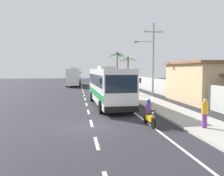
% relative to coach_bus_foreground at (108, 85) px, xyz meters
% --- Properties ---
extents(ground_plane, '(160.00, 160.00, 0.00)m').
position_rel_coach_bus_foreground_xyz_m(ground_plane, '(-2.08, -8.29, -1.99)').
color(ground_plane, '#28282D').
extents(sidewalk_kerb, '(3.20, 90.00, 0.14)m').
position_rel_coach_bus_foreground_xyz_m(sidewalk_kerb, '(4.72, 1.71, -1.92)').
color(sidewalk_kerb, '#A8A399').
rests_on(sidewalk_kerb, ground).
extents(lane_markings, '(3.80, 71.00, 0.01)m').
position_rel_coach_bus_foreground_xyz_m(lane_markings, '(0.27, 6.16, -1.98)').
color(lane_markings, white).
rests_on(lane_markings, ground).
extents(boundary_wall, '(0.24, 60.00, 2.15)m').
position_rel_coach_bus_foreground_xyz_m(boundary_wall, '(8.52, 5.71, -0.91)').
color(boundary_wall, '#B2B2AD').
rests_on(boundary_wall, ground).
extents(coach_bus_foreground, '(3.31, 11.69, 3.82)m').
position_rel_coach_bus_foreground_xyz_m(coach_bus_foreground, '(0.00, 0.00, 0.00)').
color(coach_bus_foreground, silver).
rests_on(coach_bus_foreground, ground).
extents(coach_bus_far_lane, '(3.22, 11.72, 3.87)m').
position_rel_coach_bus_foreground_xyz_m(coach_bus_far_lane, '(-3.64, 28.36, 0.03)').
color(coach_bus_far_lane, white).
rests_on(coach_bus_far_lane, ground).
extents(motorcycle_beside_bus, '(0.56, 1.96, 1.66)m').
position_rel_coach_bus_foreground_xyz_m(motorcycle_beside_bus, '(1.44, -8.51, -1.32)').
color(motorcycle_beside_bus, black).
rests_on(motorcycle_beside_bus, ground).
extents(motorcycle_trailing, '(0.56, 1.96, 1.60)m').
position_rel_coach_bus_foreground_xyz_m(motorcycle_trailing, '(2.42, 7.96, -1.33)').
color(motorcycle_trailing, black).
rests_on(motorcycle_trailing, ground).
extents(pedestrian_near_kerb, '(0.36, 0.36, 1.65)m').
position_rel_coach_bus_foreground_xyz_m(pedestrian_near_kerb, '(4.59, 11.97, -0.98)').
color(pedestrian_near_kerb, beige).
rests_on(pedestrian_near_kerb, sidewalk_kerb).
extents(pedestrian_midwalk, '(0.36, 0.36, 1.69)m').
position_rel_coach_bus_foreground_xyz_m(pedestrian_midwalk, '(4.27, -10.03, -0.96)').
color(pedestrian_midwalk, '#75388E').
rests_on(pedestrian_midwalk, sidewalk_kerb).
extents(pedestrian_far_walk, '(0.36, 0.36, 1.67)m').
position_rel_coach_bus_foreground_xyz_m(pedestrian_far_walk, '(4.35, 7.68, -0.97)').
color(pedestrian_far_walk, '#75388E').
rests_on(pedestrian_far_walk, sidewalk_kerb).
extents(utility_pole_mid, '(3.83, 0.24, 9.37)m').
position_rel_coach_bus_foreground_xyz_m(utility_pole_mid, '(6.64, 7.00, 3.06)').
color(utility_pole_mid, '#9E9E99').
rests_on(utility_pole_mid, ground).
extents(palm_nearest, '(3.65, 3.72, 6.11)m').
position_rel_coach_bus_foreground_xyz_m(palm_nearest, '(7.49, 25.82, 2.51)').
color(palm_nearest, brown).
rests_on(palm_nearest, ground).
extents(palm_second, '(3.97, 3.73, 7.28)m').
position_rel_coach_bus_foreground_xyz_m(palm_second, '(5.60, 28.09, 3.47)').
color(palm_second, brown).
rests_on(palm_second, ground).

